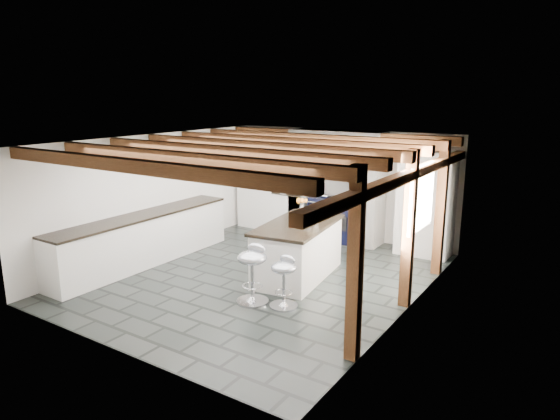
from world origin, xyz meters
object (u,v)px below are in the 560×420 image
Objects in this scene: bar_stool_near at (284,276)px; bar_stool_far at (253,267)px; kitchen_island at (298,249)px; range_cooker at (335,218)px.

bar_stool_near is 0.50m from bar_stool_far.
bar_stool_far is (-0.01, -1.28, 0.07)m from kitchen_island.
range_cooker is at bearing 94.63° from bar_stool_far.
kitchen_island is 2.25× the size of bar_stool_far.
range_cooker is 3.62m from bar_stool_near.
kitchen_island is at bearing -77.89° from range_cooker.
kitchen_island is (0.50, -2.33, 0.01)m from range_cooker.
kitchen_island is 1.25m from bar_stool_near.
range_cooker is 1.12× the size of bar_stool_far.
bar_stool_far is at bearing -98.01° from kitchen_island.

